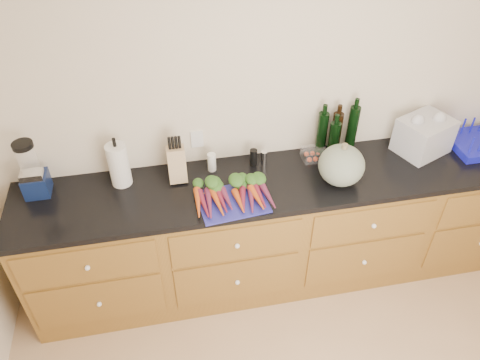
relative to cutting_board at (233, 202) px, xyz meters
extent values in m
cube|color=beige|center=(0.45, 0.48, 0.35)|extent=(4.10, 0.05, 2.60)
cube|color=brown|center=(0.45, 0.16, -0.50)|extent=(3.60, 0.60, 0.90)
cube|color=brown|center=(-0.90, -0.15, -0.23)|extent=(0.82, 0.01, 0.28)
sphere|color=white|center=(-0.90, -0.16, -0.23)|extent=(0.03, 0.03, 0.03)
cube|color=brown|center=(-0.90, -0.15, -0.59)|extent=(0.82, 0.01, 0.38)
sphere|color=white|center=(-0.90, -0.16, -0.59)|extent=(0.03, 0.03, 0.03)
cube|color=brown|center=(0.00, -0.15, -0.23)|extent=(0.82, 0.01, 0.28)
sphere|color=white|center=(0.00, -0.16, -0.23)|extent=(0.03, 0.03, 0.03)
cube|color=brown|center=(0.00, -0.15, -0.59)|extent=(0.82, 0.01, 0.38)
sphere|color=white|center=(0.00, -0.16, -0.59)|extent=(0.03, 0.03, 0.03)
cube|color=brown|center=(0.90, -0.15, -0.23)|extent=(0.82, 0.01, 0.28)
sphere|color=white|center=(0.90, -0.16, -0.23)|extent=(0.03, 0.03, 0.03)
cube|color=brown|center=(0.90, -0.15, -0.59)|extent=(0.82, 0.01, 0.38)
sphere|color=white|center=(0.90, -0.16, -0.59)|extent=(0.03, 0.03, 0.03)
cube|color=brown|center=(1.80, -0.15, -0.59)|extent=(0.82, 0.01, 0.38)
cube|color=black|center=(0.45, 0.16, -0.03)|extent=(3.64, 0.62, 0.04)
cube|color=navy|center=(0.00, 0.00, 0.00)|extent=(0.44, 0.35, 0.01)
cone|color=#D65319|center=(-0.21, -0.02, 0.03)|extent=(0.05, 0.22, 0.05)
cone|color=maroon|center=(-0.17, -0.02, 0.03)|extent=(0.05, 0.22, 0.05)
cone|color=maroon|center=(-0.14, -0.02, 0.03)|extent=(0.05, 0.22, 0.05)
cone|color=#D65319|center=(-0.10, -0.02, 0.03)|extent=(0.05, 0.22, 0.05)
cone|color=maroon|center=(-0.07, -0.02, 0.03)|extent=(0.05, 0.22, 0.05)
cone|color=maroon|center=(-0.03, -0.02, 0.03)|extent=(0.05, 0.22, 0.05)
ellipsoid|color=#29561C|center=(-0.12, 0.14, 0.04)|extent=(0.22, 0.13, 0.07)
cone|color=#D65319|center=(0.03, -0.02, 0.03)|extent=(0.05, 0.22, 0.05)
cone|color=maroon|center=(0.07, -0.02, 0.03)|extent=(0.05, 0.22, 0.05)
cone|color=maroon|center=(0.10, -0.02, 0.03)|extent=(0.05, 0.22, 0.05)
cone|color=#D65319|center=(0.14, -0.02, 0.03)|extent=(0.05, 0.22, 0.05)
cone|color=maroon|center=(0.17, -0.02, 0.03)|extent=(0.05, 0.22, 0.05)
cone|color=maroon|center=(0.21, -0.02, 0.03)|extent=(0.05, 0.22, 0.05)
ellipsoid|color=#29561C|center=(0.12, 0.14, 0.04)|extent=(0.22, 0.13, 0.07)
ellipsoid|color=slate|center=(0.71, 0.07, 0.13)|extent=(0.29, 0.29, 0.26)
cube|color=#0E1B45|center=(-1.17, 0.32, 0.07)|extent=(0.15, 0.15, 0.14)
cube|color=silver|center=(-1.17, 0.29, 0.16)|extent=(0.13, 0.09, 0.04)
cylinder|color=white|center=(-1.17, 0.32, 0.25)|extent=(0.11, 0.11, 0.19)
cylinder|color=black|center=(-1.17, 0.32, 0.36)|extent=(0.12, 0.12, 0.03)
cylinder|color=white|center=(-0.66, 0.32, 0.14)|extent=(0.13, 0.13, 0.29)
cube|color=tan|center=(-0.30, 0.30, 0.11)|extent=(0.11, 0.11, 0.23)
cylinder|color=white|center=(-0.08, 0.34, 0.06)|extent=(0.06, 0.06, 0.13)
cylinder|color=black|center=(0.20, 0.34, 0.06)|extent=(0.05, 0.05, 0.12)
cylinder|color=white|center=(0.28, 0.34, 0.04)|extent=(0.04, 0.04, 0.10)
cube|color=white|center=(0.63, 0.33, 0.03)|extent=(0.16, 0.13, 0.07)
cylinder|color=black|center=(0.68, 0.38, 0.16)|extent=(0.07, 0.07, 0.32)
cylinder|color=black|center=(0.79, 0.39, 0.14)|extent=(0.07, 0.07, 0.30)
cylinder|color=black|center=(0.90, 0.38, 0.17)|extent=(0.07, 0.07, 0.34)
cylinder|color=black|center=(0.75, 0.32, 0.13)|extent=(0.07, 0.07, 0.28)
camera|label=1|loc=(-0.36, -2.08, 1.94)|focal=35.00mm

